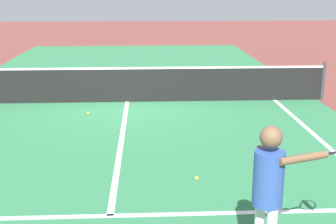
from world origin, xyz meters
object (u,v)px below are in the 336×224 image
net (127,84)px  player_near (271,184)px  tennis_ball_mid_court (197,178)px  tennis_ball_near_net (88,113)px

net → player_near: player_near is taller
player_near → net: bearing=103.1°
net → tennis_ball_mid_court: bearing=-75.8°
tennis_ball_near_net → net: bearing=52.8°
net → tennis_ball_near_net: net is taller
tennis_ball_near_net → tennis_ball_mid_court: bearing=-60.9°
tennis_ball_near_net → tennis_ball_mid_court: same height
net → tennis_ball_mid_court: 5.45m
player_near → tennis_ball_mid_court: (-0.48, 2.51, -1.03)m
player_near → tennis_ball_mid_court: player_near is taller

